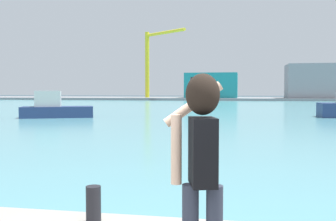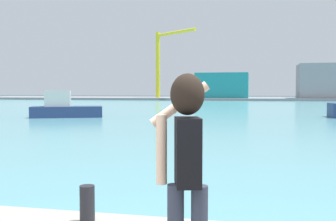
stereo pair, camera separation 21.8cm
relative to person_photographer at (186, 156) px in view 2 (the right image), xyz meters
The scene contains 9 objects.
ground_plane 49.65m from the person_photographer, 90.83° to the left, with size 220.00×220.00×0.00m, color #334751.
harbor_water 51.64m from the person_photographer, 90.80° to the left, with size 140.00×100.00×0.02m, color #599EA8.
far_shore_dock 91.63m from the person_photographer, 90.45° to the left, with size 140.00×20.00×0.52m, color gray.
person_photographer is the anchor object (origin of this frame).
harbor_bollard 2.05m from the person_photographer, 139.33° to the left, with size 0.18×0.18×0.45m, color black.
boat_moored 30.81m from the person_photographer, 118.76° to the left, with size 6.11×4.14×2.21m.
warehouse_left 89.58m from the person_photographer, 94.17° to the left, with size 11.76×10.30×5.65m, color teal.
warehouse_right 89.45m from the person_photographer, 79.27° to the left, with size 13.19×8.74×7.40m, color gray.
port_crane 91.16m from the person_photographer, 103.13° to the left, with size 10.90×8.70×15.65m.
Camera 2 is at (1.26, -2.79, 2.28)m, focal length 42.21 mm.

